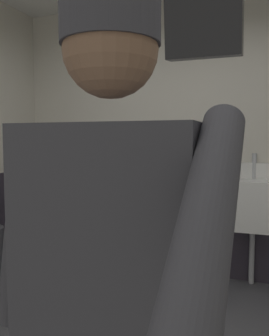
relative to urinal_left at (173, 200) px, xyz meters
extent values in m
cube|color=beige|center=(0.17, 0.22, 0.60)|extent=(4.34, 0.12, 2.76)
cube|color=#2D2833|center=(0.17, 0.14, -0.26)|extent=(3.74, 0.03, 1.03)
cube|color=white|center=(0.00, 0.13, 0.05)|extent=(0.40, 0.05, 0.65)
cube|color=white|center=(0.00, -0.04, 0.00)|extent=(0.34, 0.30, 0.45)
cylinder|color=#B7BABF|center=(0.00, 0.12, 0.34)|extent=(0.04, 0.04, 0.24)
cylinder|color=#B7BABF|center=(0.00, 0.09, -0.50)|extent=(0.05, 0.05, 0.55)
cube|color=white|center=(0.75, 0.13, 0.05)|extent=(0.40, 0.05, 0.65)
cube|color=white|center=(0.75, -0.04, 0.00)|extent=(0.34, 0.30, 0.45)
cylinder|color=#B7BABF|center=(0.75, 0.12, 0.34)|extent=(0.04, 0.04, 0.24)
cylinder|color=#B7BABF|center=(0.75, 0.09, -0.50)|extent=(0.05, 0.05, 0.55)
cube|color=#4C4C51|center=(0.38, -0.07, 0.17)|extent=(0.04, 0.40, 0.90)
cube|color=#3F3F47|center=(0.48, -2.59, 0.36)|extent=(0.45, 0.24, 0.55)
cylinder|color=#3F3F47|center=(0.21, -2.59, 0.36)|extent=(0.17, 0.09, 0.56)
cylinder|color=#3F3F47|center=(0.75, -2.82, 0.47)|extent=(0.09, 0.50, 0.39)
sphere|color=#8C664C|center=(0.48, -2.59, 0.81)|extent=(0.23, 0.23, 0.23)
cylinder|color=#3F3F47|center=(0.48, -2.59, 0.87)|extent=(0.24, 0.24, 0.10)
cube|color=silver|center=(-0.60, 0.12, 0.43)|extent=(0.10, 0.07, 0.18)
camera|label=1|loc=(0.83, -3.39, 0.59)|focal=38.10mm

